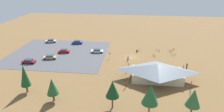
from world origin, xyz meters
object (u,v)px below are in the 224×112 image
object	(u,v)px
pine_west	(112,89)
trash_bin	(137,51)
bicycle_yellow_yard_right	(139,50)
car_blue_far_end	(77,42)
pine_far_east	(24,76)
bicycle_blue_by_bin	(158,50)
bike_pavilion	(157,71)
bicycle_orange_edge_south	(173,55)
bicycle_green_front_row	(170,66)
car_white_mid_lot	(97,51)
bicycle_black_lone_west	(170,51)
bicycle_teal_near_porch	(154,56)
pine_east	(150,94)
car_silver_by_curb	(51,41)
car_red_front_row	(64,51)
car_maroon_back_corner	(29,61)
visitor_near_lot	(128,58)
bicycle_red_yard_front	(173,49)
pine_far_west	(52,86)
car_tan_near_entry	(50,57)
pine_midwest	(194,98)
lot_sign	(110,55)
visitor_at_bikes	(187,65)

from	to	relation	value
pine_west	trash_bin	bearing A→B (deg)	-98.79
bicycle_yellow_yard_right	car_blue_far_end	distance (m)	26.92
pine_far_east	bicycle_blue_by_bin	bearing A→B (deg)	-137.11
bike_pavilion	bicycle_orange_edge_south	bearing A→B (deg)	-112.63
bicycle_blue_by_bin	bicycle_green_front_row	bearing A→B (deg)	100.01
car_white_mid_lot	bicycle_black_lone_west	bearing A→B (deg)	-172.26
trash_bin	bicycle_blue_by_bin	xyz separation A→B (m)	(-8.00, -1.68, -0.06)
bicycle_teal_near_porch	car_blue_far_end	size ratio (longest dim) A/B	0.31
pine_east	car_silver_by_curb	bearing A→B (deg)	-47.14
bicycle_orange_edge_south	car_red_front_row	size ratio (longest dim) A/B	0.39
car_red_front_row	car_blue_far_end	distance (m)	10.90
pine_far_east	car_maroon_back_corner	distance (m)	19.17
bicycle_yellow_yard_right	bicycle_black_lone_west	xyz separation A→B (m)	(-11.83, -0.38, -0.03)
pine_west	visitor_near_lot	world-z (taller)	pine_west
bicycle_black_lone_west	bicycle_red_yard_front	world-z (taller)	bicycle_red_yard_front
bicycle_green_front_row	car_maroon_back_corner	distance (m)	46.77
pine_west	pine_far_east	bearing A→B (deg)	-9.60
pine_far_west	car_tan_near_entry	size ratio (longest dim) A/B	1.24
pine_midwest	bicycle_black_lone_west	distance (m)	37.34
bicycle_blue_by_bin	pine_midwest	bearing A→B (deg)	95.14
pine_far_west	car_silver_by_curb	size ratio (longest dim) A/B	1.24
pine_far_east	bicycle_yellow_yard_right	bearing A→B (deg)	-131.22
pine_east	car_white_mid_lot	distance (m)	38.36
pine_far_east	car_white_mid_lot	xyz separation A→B (m)	(-12.52, -29.03, -4.01)
pine_far_east	bicycle_green_front_row	xyz separation A→B (m)	(-38.22, -18.99, -4.34)
pine_west	car_tan_near_entry	bearing A→B (deg)	-44.55
pine_east	pine_far_east	bearing A→B (deg)	-8.87
pine_midwest	pine_west	size ratio (longest dim) A/B	0.93
pine_east	car_red_front_row	world-z (taller)	pine_east
pine_east	bicycle_red_yard_front	world-z (taller)	pine_east
trash_bin	pine_east	distance (m)	36.56
lot_sign	bicycle_teal_near_porch	xyz separation A→B (m)	(-15.91, -3.23, -1.02)
trash_bin	pine_west	world-z (taller)	pine_west
visitor_at_bikes	bicycle_red_yard_front	bearing A→B (deg)	-84.12
bicycle_black_lone_west	bicycle_orange_edge_south	world-z (taller)	bicycle_orange_edge_south
lot_sign	bicycle_yellow_yard_right	size ratio (longest dim) A/B	1.54
car_maroon_back_corner	bicycle_blue_by_bin	bearing A→B (deg)	-159.58
bicycle_blue_by_bin	bicycle_red_yard_front	size ratio (longest dim) A/B	1.35
lot_sign	bicycle_blue_by_bin	bearing A→B (deg)	-152.74
car_blue_far_end	bicycle_blue_by_bin	bearing A→B (deg)	171.77
car_tan_near_entry	pine_far_east	bearing A→B (deg)	97.86
trash_bin	lot_sign	bearing A→B (deg)	37.50
bike_pavilion	pine_midwest	distance (m)	15.96
bicycle_teal_near_porch	pine_far_east	bearing A→B (deg)	38.81
pine_east	car_white_mid_lot	size ratio (longest dim) A/B	1.48
visitor_at_bikes	car_tan_near_entry	bearing A→B (deg)	-2.40
pine_midwest	bicycle_yellow_yard_right	world-z (taller)	pine_midwest
pine_east	bicycle_red_yard_front	xyz separation A→B (m)	(-11.59, -39.55, -4.37)
pine_midwest	car_red_front_row	world-z (taller)	pine_midwest
car_maroon_back_corner	pine_far_west	bearing A→B (deg)	130.48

